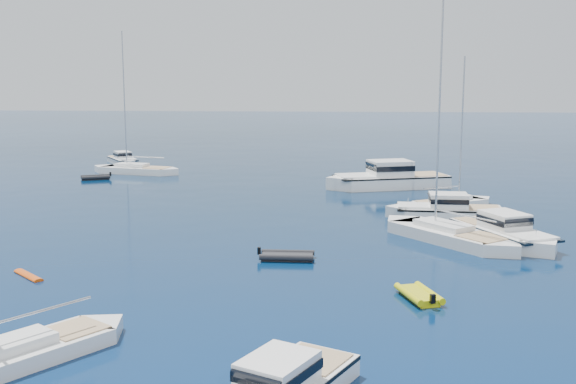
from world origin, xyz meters
The scene contains 13 objects.
ground centered at (0.00, 0.00, 0.00)m, with size 400.00×400.00×0.00m, color navy.
motor_cruiser_right centered at (11.36, 15.30, 0.00)m, with size 3.10×10.12×2.66m, color white, non-canonical shape.
motor_cruiser_centre centered at (8.46, 23.34, 0.00)m, with size 3.03×9.91×2.60m, color white, non-canonical shape.
motor_cruiser_distant centered at (4.82, 38.86, 0.00)m, with size 4.18×13.67×3.59m, color white, non-canonical shape.
motor_cruiser_horizon centered at (-28.51, 56.43, 0.00)m, with size 2.41×7.86×2.06m, color white, non-canonical shape.
sailboat_fore centered at (-12.43, -6.81, 0.00)m, with size 2.64×10.17×14.95m, color silver, non-canonical shape.
sailboat_mid_r centered at (7.55, 15.48, 0.00)m, with size 3.26×12.55×18.45m, color silver, non-canonical shape.
sailboat_centre centered at (9.66, 28.49, 0.00)m, with size 2.38×9.15×13.45m, color white, non-canonical shape.
sailboat_far_l centered at (-24.11, 47.42, 0.00)m, with size 3.02×11.63×17.09m, color white, non-canonical shape.
tender_yellow centered at (4.14, 2.43, 0.00)m, with size 1.80×3.20×0.95m, color #BEC00B, non-canonical shape.
tender_grey_near centered at (-3.17, 9.66, 0.00)m, with size 1.94×3.51×0.95m, color black, non-canonical shape.
tender_grey_far centered at (-27.12, 42.22, 0.00)m, with size 1.82×3.25×0.95m, color black, non-canonical shape.
kayak_orange centered at (-17.53, 4.80, 0.00)m, with size 0.56×2.87×0.30m, color #D34709, non-canonical shape.
Camera 1 is at (0.13, -31.92, 11.14)m, focal length 43.23 mm.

